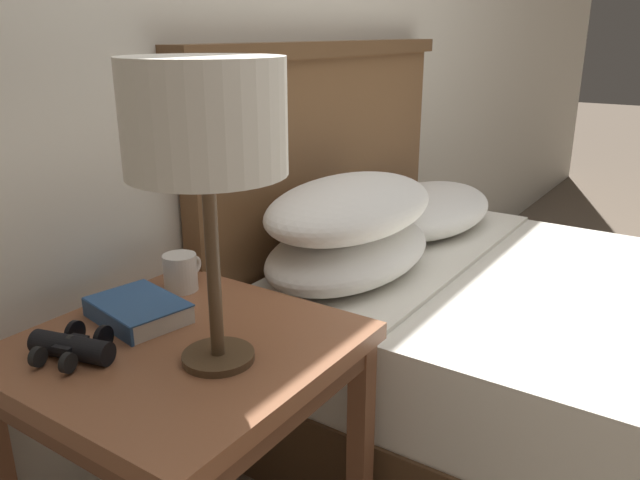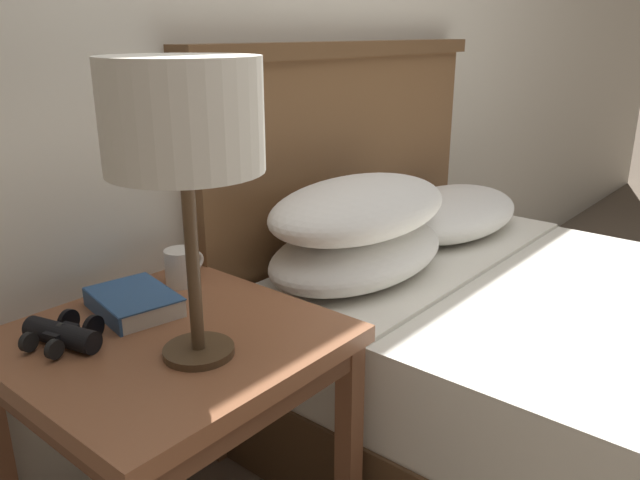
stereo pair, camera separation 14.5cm
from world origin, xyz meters
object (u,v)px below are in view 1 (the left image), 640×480
Objects in this scene: bed at (569,358)px; table_lamp at (205,124)px; nightstand at (183,377)px; binoculars_pair at (72,347)px; book_on_nightstand at (137,310)px; coffee_mug at (181,272)px.

bed is 3.50× the size of table_lamp.
nightstand is 0.22m from binoculars_pair.
book_on_nightstand is 0.17m from binoculars_pair.
table_lamp reaches higher than binoculars_pair.
table_lamp is 3.18× the size of binoculars_pair.
table_lamp is at bearing -123.75° from coffee_mug.
bed is 11.16× the size of binoculars_pair.
binoculars_pair is at bearing 122.07° from table_lamp.
table_lamp is 2.39× the size of book_on_nightstand.
nightstand is 0.28m from coffee_mug.
coffee_mug is at bearing 56.25° from table_lamp.
table_lamp reaches higher than book_on_nightstand.
binoculars_pair is at bearing 143.60° from nightstand.
table_lamp is 0.51m from coffee_mug.
book_on_nightstand is (-0.87, 0.68, 0.30)m from bed.
book_on_nightstand is (0.03, 0.25, -0.40)m from table_lamp.
nightstand is 1.06m from bed.
binoculars_pair is (-0.14, 0.22, -0.40)m from table_lamp.
nightstand is at bearing -135.04° from coffee_mug.
table_lamp is (-0.90, 0.43, 0.70)m from bed.
binoculars_pair is (-1.04, 0.66, 0.31)m from bed.
bed is 8.37× the size of book_on_nightstand.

